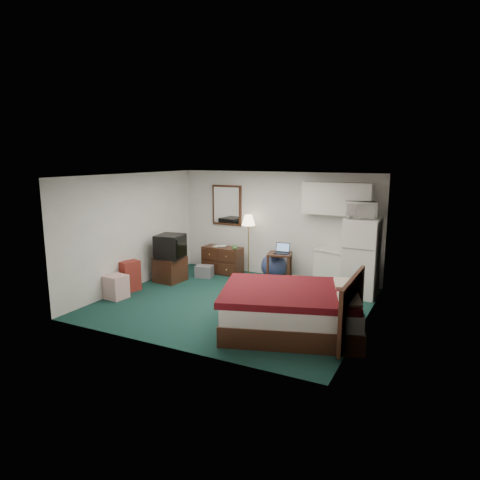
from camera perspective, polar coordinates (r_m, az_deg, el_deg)
The scene contains 25 objects.
floor at distance 8.57m, azimuth -0.77°, elevation -8.35°, with size 5.00×4.50×0.01m, color #112D2A.
ceiling at distance 8.09m, azimuth -0.82°, elevation 8.59°, with size 5.00×4.50×0.01m, color silver.
walls at distance 8.24m, azimuth -0.80°, elevation -0.12°, with size 5.01×4.51×2.50m.
mirror at distance 10.74m, azimuth -1.76°, elevation 4.66°, with size 0.80×0.06×1.00m, color white, non-canonical shape.
upper_cabinets at distance 9.57m, azimuth 12.80°, elevation 5.41°, with size 1.50×0.35×0.70m, color white, non-canonical shape.
headboard at distance 6.90m, azimuth 14.69°, elevation -8.79°, with size 0.06×1.56×1.00m, color #392115, non-canonical shape.
dresser at distance 10.60m, azimuth -2.33°, elevation -2.69°, with size 0.97×0.44×0.66m, color #392115, non-canonical shape.
floor_lamp at distance 10.29m, azimuth 1.12°, elevation -0.73°, with size 0.32×0.32×1.49m, color tan, non-canonical shape.
desk at distance 9.93m, azimuth 5.27°, elevation -3.63°, with size 0.53×0.53×0.67m, color #392115, non-canonical shape.
exercise_ball at distance 10.17m, azimuth 4.52°, elevation -3.47°, with size 0.60×0.60×0.60m, color navy.
kitchen_counter at distance 9.66m, azimuth 12.55°, elevation -3.80°, with size 0.75×0.57×0.82m, color white, non-canonical shape.
fridge at distance 9.12m, azimuth 15.87°, elevation -2.26°, with size 0.67×0.67×1.63m, color white, non-canonical shape.
bed at distance 7.21m, azimuth 6.88°, elevation -9.31°, with size 2.18×1.70×0.70m, color #52070D, non-canonical shape.
tv_stand at distance 10.05m, azimuth -9.29°, elevation -3.86°, with size 0.57×0.62×0.57m, color #392115, non-canonical shape.
suitcase at distance 9.50m, azimuth -14.45°, elevation -4.68°, with size 0.25×0.40×0.65m, color maroon, non-canonical shape.
retail_box at distance 9.11m, azimuth -16.18°, elevation -6.02°, with size 0.38×0.38×0.48m, color white, non-canonical shape.
file_bin at distance 10.32m, azimuth -4.77°, elevation -4.19°, with size 0.40×0.30×0.28m, color slate, non-canonical shape.
cardboard_box_a at distance 9.52m, azimuth 2.68°, elevation -5.63°, with size 0.27×0.23×0.23m, color olive, non-canonical shape.
cardboard_box_b at distance 9.60m, azimuth 7.38°, elevation -5.55°, with size 0.20×0.24×0.24m, color olive, non-canonical shape.
laptop at distance 9.79m, azimuth 5.57°, elevation -1.16°, with size 0.33×0.26×0.22m, color black, non-canonical shape.
crt_tv at distance 9.89m, azimuth -9.29°, elevation -0.82°, with size 0.58×0.62×0.53m, color black, non-canonical shape.
microwave at distance 8.96m, azimuth 15.86°, elevation 4.11°, with size 0.59×0.33×0.40m, color white.
book_a at distance 10.60m, azimuth -3.40°, elevation -0.27°, with size 0.16×0.02×0.21m, color olive.
book_b at distance 10.58m, azimuth -2.76°, elevation -0.24°, with size 0.17×0.02×0.23m, color olive.
mug at distance 10.21m, azimuth -0.69°, elevation -0.92°, with size 0.13×0.10×0.13m, color #569B4F.
Camera 1 is at (3.72, -7.18, 2.85)m, focal length 32.00 mm.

